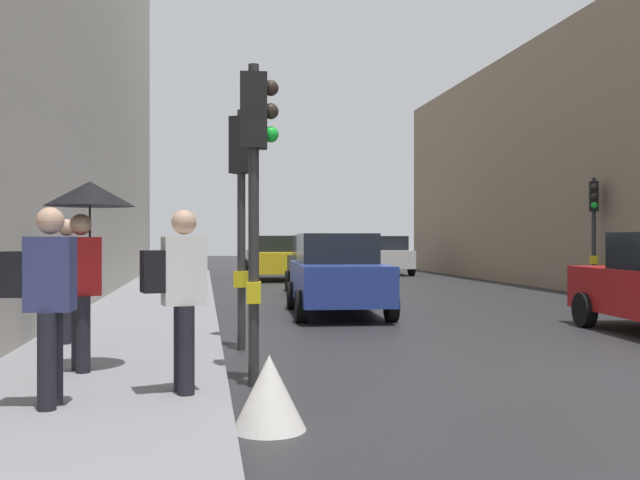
{
  "coord_description": "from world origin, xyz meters",
  "views": [
    {
      "loc": [
        -5.7,
        -7.57,
        1.65
      ],
      "look_at": [
        -2.53,
        11.74,
        1.61
      ],
      "focal_mm": 39.84,
      "sensor_mm": 36.0,
      "label": 1
    }
  ],
  "objects_px": {
    "car_white_compact": "(385,255)",
    "pedestrian_in_dark_coat": "(67,275)",
    "car_blue_van": "(337,274)",
    "car_yellow_taxi": "(277,258)",
    "traffic_light_near_left": "(256,164)",
    "car_dark_suv": "(323,265)",
    "traffic_light_near_right": "(243,184)",
    "pedestrian_with_umbrella": "(87,222)",
    "warning_sign_triangle": "(269,392)",
    "pedestrian_with_black_backpack": "(179,289)",
    "traffic_light_mid_street": "(594,215)",
    "car_silver_hatchback": "(266,254)",
    "pedestrian_with_grey_backpack": "(45,294)"
  },
  "relations": [
    {
      "from": "warning_sign_triangle",
      "to": "car_blue_van",
      "type": "bearing_deg",
      "value": 75.65
    },
    {
      "from": "car_silver_hatchback",
      "to": "pedestrian_with_black_backpack",
      "type": "relative_size",
      "value": 2.39
    },
    {
      "from": "car_white_compact",
      "to": "pedestrian_with_black_backpack",
      "type": "xyz_separation_m",
      "value": [
        -8.49,
        -24.78,
        0.29
      ]
    },
    {
      "from": "car_dark_suv",
      "to": "car_silver_hatchback",
      "type": "bearing_deg",
      "value": 92.0
    },
    {
      "from": "traffic_light_near_left",
      "to": "traffic_light_mid_street",
      "type": "xyz_separation_m",
      "value": [
        10.27,
        10.5,
        -0.16
      ]
    },
    {
      "from": "traffic_light_mid_street",
      "to": "car_yellow_taxi",
      "type": "relative_size",
      "value": 0.79
    },
    {
      "from": "car_blue_van",
      "to": "pedestrian_with_black_backpack",
      "type": "bearing_deg",
      "value": -110.81
    },
    {
      "from": "car_dark_suv",
      "to": "pedestrian_with_grey_backpack",
      "type": "xyz_separation_m",
      "value": [
        -4.87,
        -14.12,
        0.29
      ]
    },
    {
      "from": "traffic_light_near_left",
      "to": "pedestrian_with_umbrella",
      "type": "height_order",
      "value": "traffic_light_near_left"
    },
    {
      "from": "car_blue_van",
      "to": "pedestrian_in_dark_coat",
      "type": "bearing_deg",
      "value": -136.48
    },
    {
      "from": "traffic_light_near_right",
      "to": "car_white_compact",
      "type": "xyz_separation_m",
      "value": [
        7.69,
        21.21,
        -1.58
      ]
    },
    {
      "from": "traffic_light_near_right",
      "to": "car_white_compact",
      "type": "height_order",
      "value": "traffic_light_near_right"
    },
    {
      "from": "car_dark_suv",
      "to": "pedestrian_with_grey_backpack",
      "type": "distance_m",
      "value": 14.94
    },
    {
      "from": "traffic_light_near_left",
      "to": "warning_sign_triangle",
      "type": "distance_m",
      "value": 2.83
    },
    {
      "from": "traffic_light_near_left",
      "to": "traffic_light_near_right",
      "type": "height_order",
      "value": "traffic_light_near_left"
    },
    {
      "from": "pedestrian_in_dark_coat",
      "to": "car_silver_hatchback",
      "type": "bearing_deg",
      "value": 78.35
    },
    {
      "from": "traffic_light_near_right",
      "to": "car_blue_van",
      "type": "bearing_deg",
      "value": 63.42
    },
    {
      "from": "car_dark_suv",
      "to": "warning_sign_triangle",
      "type": "xyz_separation_m",
      "value": [
        -2.93,
        -14.58,
        -0.55
      ]
    },
    {
      "from": "pedestrian_with_grey_backpack",
      "to": "pedestrian_in_dark_coat",
      "type": "height_order",
      "value": "same"
    },
    {
      "from": "traffic_light_near_left",
      "to": "car_dark_suv",
      "type": "height_order",
      "value": "traffic_light_near_left"
    },
    {
      "from": "pedestrian_in_dark_coat",
      "to": "warning_sign_triangle",
      "type": "bearing_deg",
      "value": -60.87
    },
    {
      "from": "car_white_compact",
      "to": "car_yellow_taxi",
      "type": "height_order",
      "value": "same"
    },
    {
      "from": "traffic_light_near_right",
      "to": "pedestrian_with_umbrella",
      "type": "xyz_separation_m",
      "value": [
        -1.87,
        -2.22,
        -0.61
      ]
    },
    {
      "from": "car_dark_suv",
      "to": "car_white_compact",
      "type": "bearing_deg",
      "value": 66.68
    },
    {
      "from": "car_dark_suv",
      "to": "warning_sign_triangle",
      "type": "height_order",
      "value": "car_dark_suv"
    },
    {
      "from": "traffic_light_near_right",
      "to": "car_dark_suv",
      "type": "relative_size",
      "value": 0.83
    },
    {
      "from": "car_yellow_taxi",
      "to": "pedestrian_with_black_backpack",
      "type": "distance_m",
      "value": 21.49
    },
    {
      "from": "car_blue_van",
      "to": "car_dark_suv",
      "type": "xyz_separation_m",
      "value": [
        0.62,
        5.56,
        0.0
      ]
    },
    {
      "from": "car_yellow_taxi",
      "to": "warning_sign_triangle",
      "type": "height_order",
      "value": "car_yellow_taxi"
    },
    {
      "from": "car_silver_hatchback",
      "to": "warning_sign_triangle",
      "type": "height_order",
      "value": "car_silver_hatchback"
    },
    {
      "from": "traffic_light_mid_street",
      "to": "car_blue_van",
      "type": "bearing_deg",
      "value": -157.45
    },
    {
      "from": "car_silver_hatchback",
      "to": "car_yellow_taxi",
      "type": "distance_m",
      "value": 6.28
    },
    {
      "from": "pedestrian_with_black_backpack",
      "to": "car_white_compact",
      "type": "bearing_deg",
      "value": 71.08
    },
    {
      "from": "car_blue_van",
      "to": "pedestrian_with_black_backpack",
      "type": "relative_size",
      "value": 2.43
    },
    {
      "from": "traffic_light_mid_street",
      "to": "car_white_compact",
      "type": "bearing_deg",
      "value": 100.98
    },
    {
      "from": "pedestrian_with_black_backpack",
      "to": "pedestrian_in_dark_coat",
      "type": "xyz_separation_m",
      "value": [
        -1.7,
        3.6,
        -0.03
      ]
    },
    {
      "from": "traffic_light_near_left",
      "to": "pedestrian_in_dark_coat",
      "type": "relative_size",
      "value": 2.03
    },
    {
      "from": "traffic_light_near_right",
      "to": "car_yellow_taxi",
      "type": "relative_size",
      "value": 0.84
    },
    {
      "from": "traffic_light_mid_street",
      "to": "warning_sign_triangle",
      "type": "height_order",
      "value": "traffic_light_mid_street"
    },
    {
      "from": "traffic_light_near_right",
      "to": "traffic_light_mid_street",
      "type": "bearing_deg",
      "value": 37.55
    },
    {
      "from": "car_white_compact",
      "to": "car_blue_van",
      "type": "bearing_deg",
      "value": -107.97
    },
    {
      "from": "traffic_light_near_left",
      "to": "traffic_light_near_right",
      "type": "xyz_separation_m",
      "value": [
        -0.0,
        2.6,
        -0.03
      ]
    },
    {
      "from": "car_blue_van",
      "to": "car_white_compact",
      "type": "bearing_deg",
      "value": 72.03
    },
    {
      "from": "car_blue_van",
      "to": "car_yellow_taxi",
      "type": "xyz_separation_m",
      "value": [
        0.02,
        13.1,
        0.0
      ]
    },
    {
      "from": "car_blue_van",
      "to": "car_yellow_taxi",
      "type": "relative_size",
      "value": 1.01
    },
    {
      "from": "car_white_compact",
      "to": "pedestrian_with_umbrella",
      "type": "height_order",
      "value": "pedestrian_with_umbrella"
    },
    {
      "from": "traffic_light_near_right",
      "to": "car_blue_van",
      "type": "xyz_separation_m",
      "value": [
        2.29,
        4.58,
        -1.58
      ]
    },
    {
      "from": "pedestrian_with_black_backpack",
      "to": "warning_sign_triangle",
      "type": "xyz_separation_m",
      "value": [
        0.79,
        -0.87,
        -0.84
      ]
    },
    {
      "from": "car_white_compact",
      "to": "pedestrian_in_dark_coat",
      "type": "height_order",
      "value": "pedestrian_in_dark_coat"
    },
    {
      "from": "car_dark_suv",
      "to": "pedestrian_with_umbrella",
      "type": "height_order",
      "value": "pedestrian_with_umbrella"
    }
  ]
}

